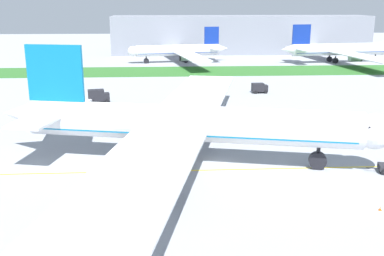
{
  "coord_description": "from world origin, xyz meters",
  "views": [
    {
      "loc": [
        -7.79,
        -66.12,
        24.49
      ],
      "look_at": [
        -3.59,
        6.89,
        3.92
      ],
      "focal_mm": 42.1,
      "sensor_mm": 36.0,
      "label": 1
    }
  ],
  "objects_px": {
    "airliner_foreground": "(184,124)",
    "ground_crew_wingwalker_port": "(70,247)",
    "traffic_cone_near_nose": "(380,208)",
    "parked_airliner_far_centre": "(339,50)",
    "service_truck_fuel_bowser": "(62,87)",
    "parked_airliner_far_left": "(179,51)",
    "service_truck_catering_van": "(98,96)",
    "service_truck_baggage_loader": "(259,88)"
  },
  "relations": [
    {
      "from": "airliner_foreground",
      "to": "ground_crew_wingwalker_port",
      "type": "xyz_separation_m",
      "value": [
        -12.39,
        -27.19,
        -5.1
      ]
    },
    {
      "from": "ground_crew_wingwalker_port",
      "to": "parked_airliner_far_left",
      "type": "xyz_separation_m",
      "value": [
        15.35,
        148.61,
        3.87
      ]
    },
    {
      "from": "airliner_foreground",
      "to": "ground_crew_wingwalker_port",
      "type": "bearing_deg",
      "value": -114.49
    },
    {
      "from": "ground_crew_wingwalker_port",
      "to": "parked_airliner_far_left",
      "type": "height_order",
      "value": "parked_airliner_far_left"
    },
    {
      "from": "service_truck_fuel_bowser",
      "to": "service_truck_catering_van",
      "type": "distance_m",
      "value": 17.13
    },
    {
      "from": "traffic_cone_near_nose",
      "to": "service_truck_baggage_loader",
      "type": "distance_m",
      "value": 73.27
    },
    {
      "from": "service_truck_fuel_bowser",
      "to": "parked_airliner_far_left",
      "type": "bearing_deg",
      "value": 61.72
    },
    {
      "from": "service_truck_baggage_loader",
      "to": "service_truck_catering_van",
      "type": "xyz_separation_m",
      "value": [
        -43.0,
        -9.5,
        0.23
      ]
    },
    {
      "from": "ground_crew_wingwalker_port",
      "to": "parked_airliner_far_centre",
      "type": "height_order",
      "value": "parked_airliner_far_centre"
    },
    {
      "from": "service_truck_catering_van",
      "to": "service_truck_fuel_bowser",
      "type": "bearing_deg",
      "value": 133.03
    },
    {
      "from": "airliner_foreground",
      "to": "parked_airliner_far_left",
      "type": "bearing_deg",
      "value": 88.6
    },
    {
      "from": "service_truck_fuel_bowser",
      "to": "parked_airliner_far_centre",
      "type": "xyz_separation_m",
      "value": [
        100.53,
        59.44,
        3.7
      ]
    },
    {
      "from": "ground_crew_wingwalker_port",
      "to": "service_truck_catering_van",
      "type": "relative_size",
      "value": 0.3
    },
    {
      "from": "parked_airliner_far_left",
      "to": "service_truck_baggage_loader",
      "type": "bearing_deg",
      "value": -73.2
    },
    {
      "from": "service_truck_fuel_bowser",
      "to": "service_truck_catering_van",
      "type": "relative_size",
      "value": 0.95
    },
    {
      "from": "airliner_foreground",
      "to": "service_truck_baggage_loader",
      "type": "xyz_separation_m",
      "value": [
        23.2,
        54.38,
        -4.65
      ]
    },
    {
      "from": "airliner_foreground",
      "to": "parked_airliner_far_centre",
      "type": "distance_m",
      "value": 135.72
    },
    {
      "from": "airliner_foreground",
      "to": "service_truck_catering_van",
      "type": "relative_size",
      "value": 17.63
    },
    {
      "from": "traffic_cone_near_nose",
      "to": "service_truck_catering_van",
      "type": "xyz_separation_m",
      "value": [
        -42.96,
        63.76,
        1.43
      ]
    },
    {
      "from": "service_truck_fuel_bowser",
      "to": "parked_airliner_far_centre",
      "type": "distance_m",
      "value": 116.85
    },
    {
      "from": "traffic_cone_near_nose",
      "to": "service_truck_baggage_loader",
      "type": "relative_size",
      "value": 0.13
    },
    {
      "from": "service_truck_fuel_bowser",
      "to": "airliner_foreground",
      "type": "bearing_deg",
      "value": -61.25
    },
    {
      "from": "ground_crew_wingwalker_port",
      "to": "service_truck_baggage_loader",
      "type": "bearing_deg",
      "value": 66.43
    },
    {
      "from": "service_truck_baggage_loader",
      "to": "parked_airliner_far_left",
      "type": "relative_size",
      "value": 0.07
    },
    {
      "from": "airliner_foreground",
      "to": "service_truck_fuel_bowser",
      "type": "relative_size",
      "value": 18.63
    },
    {
      "from": "traffic_cone_near_nose",
      "to": "parked_airliner_far_centre",
      "type": "relative_size",
      "value": 0.01
    },
    {
      "from": "service_truck_baggage_loader",
      "to": "service_truck_fuel_bowser",
      "type": "xyz_separation_m",
      "value": [
        -54.69,
        3.02,
        0.14
      ]
    },
    {
      "from": "service_truck_baggage_loader",
      "to": "parked_airliner_far_centre",
      "type": "xyz_separation_m",
      "value": [
        45.84,
        62.47,
        3.85
      ]
    },
    {
      "from": "service_truck_fuel_bowser",
      "to": "ground_crew_wingwalker_port",
      "type": "bearing_deg",
      "value": -77.28
    },
    {
      "from": "service_truck_catering_van",
      "to": "parked_airliner_far_centre",
      "type": "bearing_deg",
      "value": 39.01
    },
    {
      "from": "airliner_foreground",
      "to": "parked_airliner_far_centre",
      "type": "xyz_separation_m",
      "value": [
        69.04,
        116.84,
        -0.8
      ]
    },
    {
      "from": "ground_crew_wingwalker_port",
      "to": "service_truck_baggage_loader",
      "type": "relative_size",
      "value": 0.38
    },
    {
      "from": "parked_airliner_far_left",
      "to": "parked_airliner_far_centre",
      "type": "xyz_separation_m",
      "value": [
        66.08,
        -4.57,
        0.43
      ]
    },
    {
      "from": "traffic_cone_near_nose",
      "to": "service_truck_fuel_bowser",
      "type": "xyz_separation_m",
      "value": [
        -54.65,
        76.29,
        1.35
      ]
    },
    {
      "from": "airliner_foreground",
      "to": "service_truck_catering_van",
      "type": "bearing_deg",
      "value": 113.8
    },
    {
      "from": "service_truck_baggage_loader",
      "to": "ground_crew_wingwalker_port",
      "type": "bearing_deg",
      "value": -113.57
    },
    {
      "from": "service_truck_fuel_bowser",
      "to": "parked_airliner_far_centre",
      "type": "bearing_deg",
      "value": 30.6
    },
    {
      "from": "ground_crew_wingwalker_port",
      "to": "service_truck_catering_van",
      "type": "xyz_separation_m",
      "value": [
        -7.41,
        72.07,
        0.68
      ]
    },
    {
      "from": "parked_airliner_far_left",
      "to": "parked_airliner_far_centre",
      "type": "height_order",
      "value": "parked_airliner_far_centre"
    },
    {
      "from": "traffic_cone_near_nose",
      "to": "parked_airliner_far_centre",
      "type": "bearing_deg",
      "value": 71.32
    },
    {
      "from": "service_truck_baggage_loader",
      "to": "parked_airliner_far_centre",
      "type": "distance_m",
      "value": 77.58
    },
    {
      "from": "service_truck_baggage_loader",
      "to": "parked_airliner_far_left",
      "type": "height_order",
      "value": "parked_airliner_far_left"
    }
  ]
}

